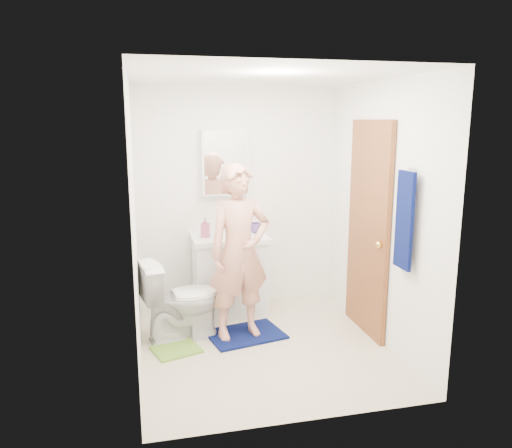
{
  "coord_description": "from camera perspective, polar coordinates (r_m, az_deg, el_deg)",
  "views": [
    {
      "loc": [
        -1.03,
        -4.15,
        2.05
      ],
      "look_at": [
        -0.01,
        0.25,
        1.1
      ],
      "focal_mm": 35.0,
      "sensor_mm": 36.0,
      "label": 1
    }
  ],
  "objects": [
    {
      "name": "toilet",
      "position": [
        4.81,
        -8.37,
        -8.49
      ],
      "size": [
        0.83,
        0.58,
        0.78
      ],
      "primitive_type": "imported",
      "rotation": [
        0.0,
        0.0,
        1.77
      ],
      "color": "white",
      "rests_on": "floor"
    },
    {
      "name": "towel_hook",
      "position": [
        4.16,
        17.43,
        6.09
      ],
      "size": [
        0.06,
        0.02,
        0.02
      ],
      "primitive_type": "cylinder",
      "rotation": [
        0.0,
        1.57,
        0.0
      ],
      "color": "silver",
      "rests_on": "wall_right"
    },
    {
      "name": "medicine_cabinet",
      "position": [
        5.38,
        -3.58,
        7.03
      ],
      "size": [
        0.5,
        0.12,
        0.7
      ],
      "primitive_type": "cube",
      "color": "white",
      "rests_on": "wall_back"
    },
    {
      "name": "wall_front",
      "position": [
        3.22,
        6.08,
        -3.48
      ],
      "size": [
        2.2,
        0.02,
        2.4
      ],
      "primitive_type": "cube",
      "color": "white",
      "rests_on": "ground"
    },
    {
      "name": "mirror_panel",
      "position": [
        5.32,
        -3.47,
        6.98
      ],
      "size": [
        0.46,
        0.01,
        0.66
      ],
      "primitive_type": "cube",
      "color": "white",
      "rests_on": "wall_back"
    },
    {
      "name": "wall_left",
      "position": [
        4.23,
        -13.84,
        -0.07
      ],
      "size": [
        0.02,
        2.4,
        2.4
      ],
      "primitive_type": "cube",
      "color": "white",
      "rests_on": "ground"
    },
    {
      "name": "wall_back",
      "position": [
        5.52,
        -2.11,
        2.99
      ],
      "size": [
        2.2,
        0.02,
        2.4
      ],
      "primitive_type": "cube",
      "color": "white",
      "rests_on": "ground"
    },
    {
      "name": "green_rug",
      "position": [
        4.7,
        -9.1,
        -14.0
      ],
      "size": [
        0.48,
        0.44,
        0.02
      ],
      "primitive_type": "cube",
      "rotation": [
        0.0,
        0.0,
        0.31
      ],
      "color": "#6FA135",
      "rests_on": "floor"
    },
    {
      "name": "vanity_cabinet",
      "position": [
        5.39,
        -3.02,
        -5.97
      ],
      "size": [
        0.75,
        0.55,
        0.8
      ],
      "primitive_type": "cube",
      "color": "white",
      "rests_on": "floor"
    },
    {
      "name": "toothbrush_cup",
      "position": [
        5.4,
        -0.09,
        -0.42
      ],
      "size": [
        0.18,
        0.18,
        0.11
      ],
      "primitive_type": "imported",
      "rotation": [
        0.0,
        0.0,
        0.42
      ],
      "color": "#55387B",
      "rests_on": "countertop"
    },
    {
      "name": "floor",
      "position": [
        4.74,
        0.86,
        -13.89
      ],
      "size": [
        2.2,
        2.4,
        0.02
      ],
      "primitive_type": "cube",
      "color": "beige",
      "rests_on": "ground"
    },
    {
      "name": "soap_dispenser",
      "position": [
        5.2,
        -5.82,
        -0.37
      ],
      "size": [
        0.11,
        0.11,
        0.21
      ],
      "primitive_type": "imported",
      "rotation": [
        0.0,
        0.0,
        -0.17
      ],
      "color": "#AC5070",
      "rests_on": "countertop"
    },
    {
      "name": "man",
      "position": [
        4.64,
        -1.91,
        -3.23
      ],
      "size": [
        0.67,
        0.51,
        1.64
      ],
      "primitive_type": "imported",
      "rotation": [
        0.0,
        0.0,
        0.2
      ],
      "color": "tan",
      "rests_on": "bath_mat"
    },
    {
      "name": "towel",
      "position": [
        4.2,
        16.6,
        0.39
      ],
      "size": [
        0.03,
        0.24,
        0.8
      ],
      "primitive_type": "cube",
      "color": "#071149",
      "rests_on": "wall_right"
    },
    {
      "name": "sink_basin",
      "position": [
        5.28,
        -3.07,
        -1.42
      ],
      "size": [
        0.4,
        0.4,
        0.03
      ],
      "primitive_type": "cylinder",
      "color": "white",
      "rests_on": "countertop"
    },
    {
      "name": "bath_mat",
      "position": [
        4.95,
        -1.21,
        -12.49
      ],
      "size": [
        0.79,
        0.64,
        0.02
      ],
      "primitive_type": "cube",
      "rotation": [
        0.0,
        0.0,
        0.21
      ],
      "color": "#071149",
      "rests_on": "floor"
    },
    {
      "name": "countertop",
      "position": [
        5.28,
        -3.07,
        -1.58
      ],
      "size": [
        0.79,
        0.59,
        0.05
      ],
      "primitive_type": "cube",
      "color": "white",
      "rests_on": "vanity_cabinet"
    },
    {
      "name": "faucet",
      "position": [
        5.43,
        -3.41,
        -0.28
      ],
      "size": [
        0.03,
        0.03,
        0.12
      ],
      "primitive_type": "cylinder",
      "color": "silver",
      "rests_on": "countertop"
    },
    {
      "name": "wall_right",
      "position": [
        4.74,
        14.05,
        1.17
      ],
      "size": [
        0.02,
        2.4,
        2.4
      ],
      "primitive_type": "cube",
      "color": "white",
      "rests_on": "ground"
    },
    {
      "name": "ceiling",
      "position": [
        4.29,
        0.96,
        16.68
      ],
      "size": [
        2.2,
        2.4,
        0.02
      ],
      "primitive_type": "cube",
      "color": "white",
      "rests_on": "ground"
    },
    {
      "name": "door_knob",
      "position": [
        4.61,
        13.9,
        -2.31
      ],
      "size": [
        0.07,
        0.07,
        0.07
      ],
      "primitive_type": "sphere",
      "color": "gold",
      "rests_on": "door"
    },
    {
      "name": "door",
      "position": [
        4.89,
        12.68,
        -0.54
      ],
      "size": [
        0.05,
        0.8,
        2.05
      ],
      "primitive_type": "cube",
      "color": "brown",
      "rests_on": "ground"
    }
  ]
}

